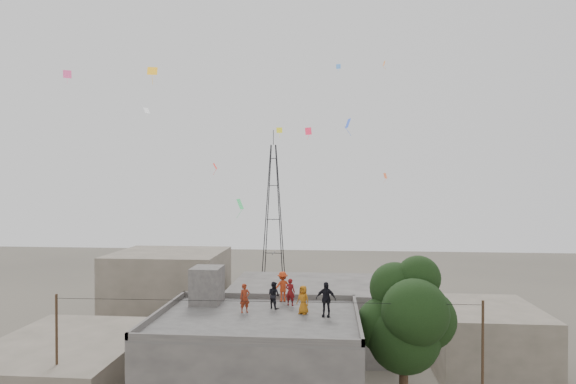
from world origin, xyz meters
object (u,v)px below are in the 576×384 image
at_px(transmission_tower, 273,212).
at_px(person_red_adult, 290,292).
at_px(stair_head_box, 207,285).
at_px(tree, 407,318).
at_px(person_dark_adult, 326,299).

relative_size(transmission_tower, person_red_adult, 13.70).
relative_size(stair_head_box, tree, 0.22).
height_order(stair_head_box, person_dark_adult, stair_head_box).
bearing_deg(stair_head_box, tree, -10.74).
xyz_separation_m(stair_head_box, tree, (10.57, -2.00, -1.00)).
bearing_deg(transmission_tower, tree, -73.91).
height_order(tree, person_dark_adult, tree).
distance_m(person_red_adult, person_dark_adult, 2.85).
bearing_deg(person_dark_adult, tree, 12.34).
bearing_deg(tree, person_dark_adult, -177.79).
distance_m(tree, person_red_adult, 6.28).
height_order(transmission_tower, person_dark_adult, transmission_tower).
relative_size(tree, person_red_adult, 6.23).
xyz_separation_m(stair_head_box, person_dark_adult, (6.58, -2.16, -0.13)).
bearing_deg(stair_head_box, transmission_tower, 91.23).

